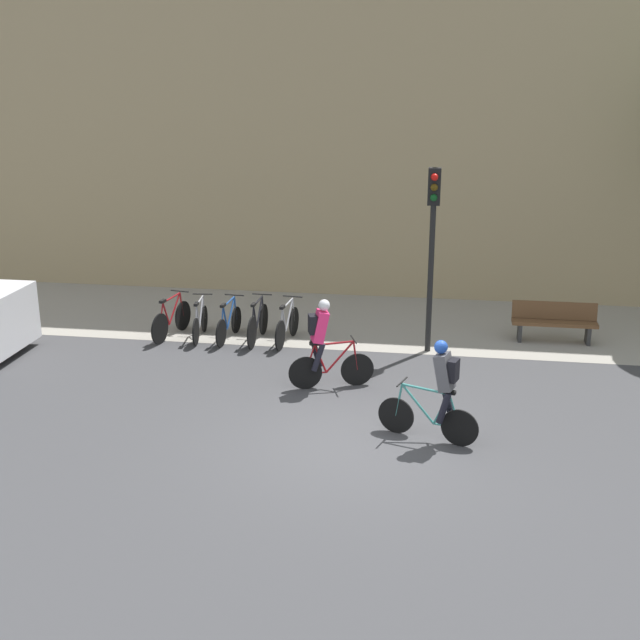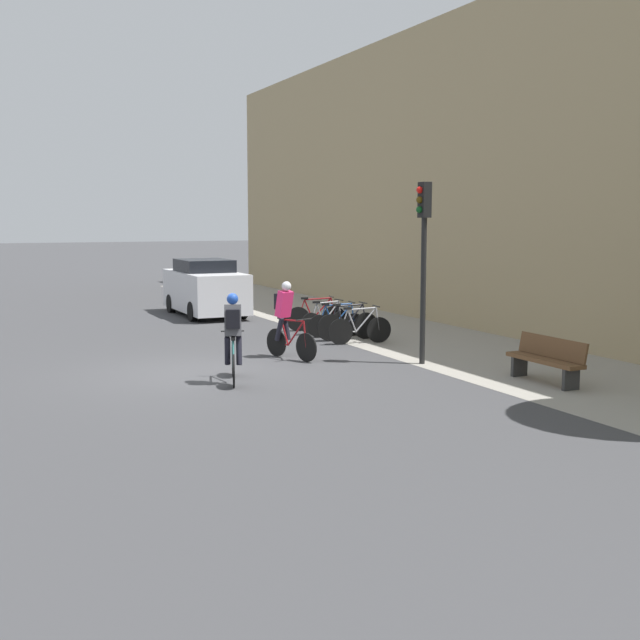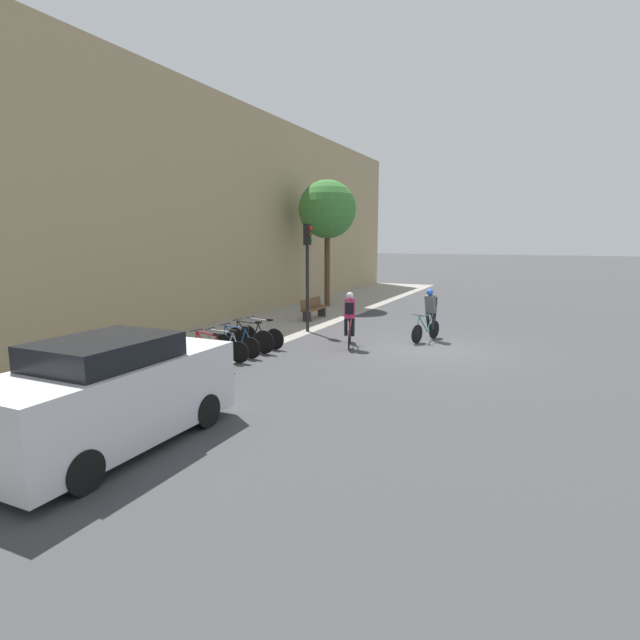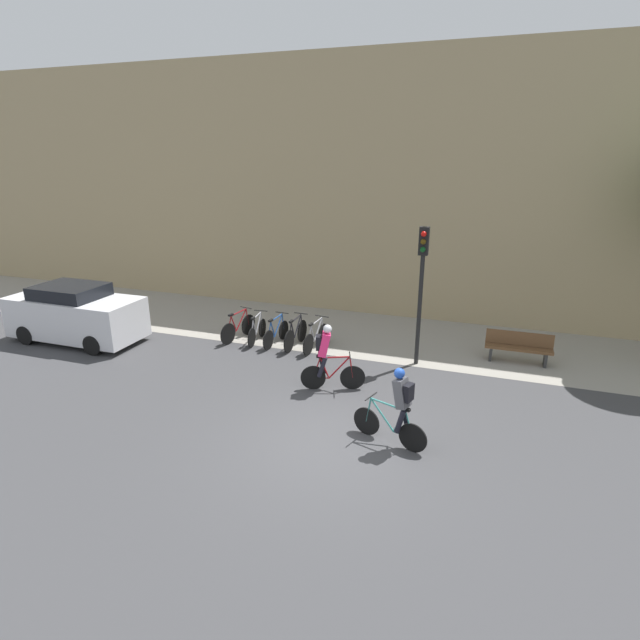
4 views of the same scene
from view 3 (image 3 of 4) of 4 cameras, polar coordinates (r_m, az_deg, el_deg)
ground at (r=16.04m, az=12.26°, el=-3.23°), size 200.00×200.00×0.00m
kerb_strip at (r=18.65m, az=-8.41°, el=-1.37°), size 44.00×4.50×0.01m
building_facade at (r=19.89m, az=-15.04°, el=12.33°), size 44.00×0.60×9.17m
cyclist_pink at (r=15.70m, az=3.41°, el=0.21°), size 1.59×0.65×1.76m
cyclist_grey at (r=17.23m, az=12.39°, el=0.82°), size 1.66×0.65×1.75m
parked_bike_0 at (r=13.69m, az=-12.61°, el=-3.63°), size 0.49×1.73×0.98m
parked_bike_1 at (r=14.22m, az=-10.96°, el=-3.21°), size 0.46×1.59×0.94m
parked_bike_2 at (r=14.76m, az=-9.44°, el=-2.70°), size 0.46×1.65×0.95m
parked_bike_3 at (r=15.30m, az=-8.03°, el=-2.12°), size 0.46×1.75×0.99m
parked_bike_4 at (r=15.86m, az=-6.72°, el=-1.75°), size 0.46×1.71×0.97m
traffic_light_pole at (r=18.28m, az=-1.43°, el=7.09°), size 0.26×0.30×3.95m
bench at (r=21.44m, az=-0.76°, el=1.39°), size 1.86×0.44×0.89m
parked_car at (r=8.91m, az=-22.65°, el=-7.87°), size 4.30×1.84×1.85m
street_tree_0 at (r=25.48m, az=0.84°, el=12.47°), size 2.89×2.89×6.32m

